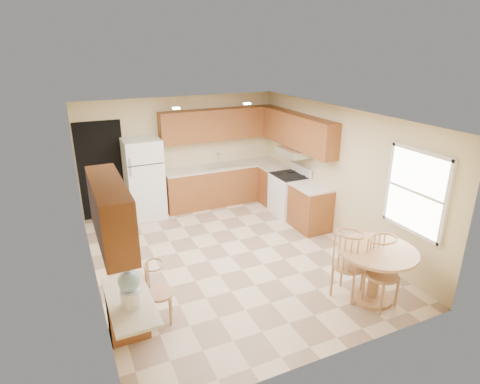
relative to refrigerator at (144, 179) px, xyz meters
name	(u,v)px	position (x,y,z in m)	size (l,w,h in m)	color
floor	(230,256)	(0.95, -2.40, -0.86)	(5.50, 5.50, 0.00)	beige
ceiling	(229,116)	(0.95, -2.40, 1.64)	(4.50, 5.50, 0.02)	white
wall_back	(181,152)	(0.95, 0.35, 0.39)	(4.50, 0.02, 2.50)	beige
wall_front	(328,269)	(0.95, -5.15, 0.39)	(4.50, 0.02, 2.50)	beige
wall_left	(88,213)	(-1.30, -2.40, 0.39)	(0.02, 5.50, 2.50)	beige
wall_right	(338,173)	(3.20, -2.40, 0.39)	(0.02, 5.50, 2.50)	beige
doorway	(102,171)	(-0.80, 0.34, 0.19)	(0.90, 0.02, 2.10)	black
base_cab_back	(223,185)	(1.83, 0.05, -0.43)	(2.75, 0.60, 0.87)	brown
counter_back	(222,167)	(1.83, 0.05, 0.03)	(2.75, 0.63, 0.04)	beige
base_cab_right_a	(275,186)	(2.90, -0.54, -0.43)	(0.60, 0.59, 0.87)	brown
counter_right_a	(275,168)	(2.90, -0.54, 0.03)	(0.63, 0.59, 0.04)	beige
base_cab_right_b	(310,208)	(2.90, -2.00, -0.43)	(0.60, 0.80, 0.87)	brown
counter_right_b	(312,187)	(2.90, -2.00, 0.03)	(0.63, 0.80, 0.04)	beige
upper_cab_back	(219,124)	(1.83, 0.19, 0.99)	(2.75, 0.33, 0.70)	brown
upper_cab_right	(298,131)	(3.04, -1.19, 0.99)	(0.33, 2.42, 0.70)	brown
upper_cab_left	(111,212)	(-1.13, -4.00, 0.99)	(0.33, 1.40, 0.70)	brown
sink	(221,166)	(1.80, 0.05, 0.05)	(0.78, 0.44, 0.01)	silver
range_hood	(294,152)	(2.95, -1.22, 0.56)	(0.50, 0.76, 0.14)	silver
desk_pedestal	(127,310)	(-1.05, -3.72, -0.50)	(0.48, 0.42, 0.72)	brown
desk_top	(130,301)	(-1.05, -4.10, -0.11)	(0.50, 1.20, 0.04)	beige
window	(416,192)	(3.18, -4.25, 0.64)	(0.06, 1.12, 1.30)	white
can_light_a	(176,108)	(0.45, -1.20, 1.62)	(0.14, 0.14, 0.02)	white
can_light_b	(247,104)	(1.85, -1.20, 1.62)	(0.14, 0.14, 0.02)	white
refrigerator	(144,179)	(0.00, 0.00, 0.00)	(0.76, 0.74, 1.72)	white
stove	(289,194)	(2.88, -1.22, -0.39)	(0.65, 0.76, 1.09)	white
dining_table	(375,267)	(2.35, -4.46, -0.32)	(1.12, 1.12, 0.83)	tan
chair_table_a	(354,261)	(2.07, -4.31, -0.22)	(0.46, 0.59, 1.04)	tan
chair_table_b	(388,270)	(2.35, -4.70, -0.23)	(0.46, 0.47, 1.04)	tan
chair_desk	(160,290)	(-0.60, -3.68, -0.34)	(0.38, 0.49, 0.85)	tan
water_crock	(130,288)	(-1.05, -4.22, 0.14)	(0.25, 0.25, 0.51)	white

